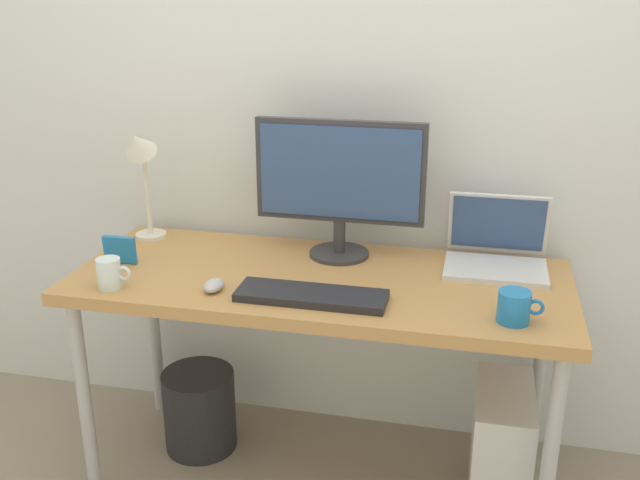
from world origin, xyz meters
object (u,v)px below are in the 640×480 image
Objects in this scene: computer_tower at (500,450)px; desk_lamp at (140,161)px; monitor at (340,180)px; laptop at (496,250)px; coffee_mug at (515,307)px; photo_frame at (120,249)px; glass_cup at (110,273)px; desk at (320,295)px; wastebasket at (200,410)px; keyboard at (312,296)px; mouse at (214,285)px.

desk_lamp is at bearing 170.64° from computer_tower.
laptop is (0.51, 0.02, -0.21)m from monitor.
coffee_mug is 0.61m from computer_tower.
laptop is 1.22m from photo_frame.
desk is at bearing 21.07° from glass_cup.
glass_cup is 0.36× the size of wastebasket.
photo_frame is at bearing -152.59° from wastebasket.
glass_cup is at bearing -158.93° from desk.
desk_lamp is 1.53m from computer_tower.
desk is at bearing 177.72° from computer_tower.
keyboard is 0.30m from mouse.
glass_cup is at bearing -114.40° from wastebasket.
wastebasket is at bearing 126.40° from mouse.
computer_tower is (1.19, 0.21, -0.58)m from glass_cup.
desk_lamp is 0.49m from glass_cup.
desk_lamp is 0.92m from wastebasket.
keyboard is at bearing 4.83° from glass_cup.
monitor is 0.75m from photo_frame.
mouse is 0.72× the size of coffee_mug.
wastebasket is (-1.05, 0.26, -0.64)m from coffee_mug.
glass_cup reaches higher than computer_tower.
wastebasket is at bearing 172.42° from desk.
mouse is at bearing -53.60° from wastebasket.
monitor is 0.78m from glass_cup.
coffee_mug is 1.18m from glass_cup.
computer_tower is at bearing 10.15° from mouse.
mouse is at bearing 8.78° from glass_cup.
mouse is 0.32m from glass_cup.
glass_cup is at bearing -159.12° from laptop.
monitor is 1.01m from computer_tower.
glass_cup is at bearing -178.41° from coffee_mug.
monitor is 1.00m from wastebasket.
desk is 3.70× the size of computer_tower.
mouse is (-0.82, -0.38, -0.04)m from laptop.
desk_lamp reaches higher than keyboard.
laptop is at bearing 11.47° from photo_frame.
desk is 3.53× the size of keyboard.
computer_tower is at bearing -20.07° from monitor.
desk is 17.27× the size of mouse.
computer_tower is 1.07m from wastebasket.
laptop is at bearing 96.80° from coffee_mug.
mouse is 0.82× the size of photo_frame.
desk_lamp is at bearing 152.25° from keyboard.
desk_lamp is 0.33m from photo_frame.
wastebasket is (-0.18, 0.24, -0.61)m from mouse.
glass_cup reaches higher than coffee_mug.
glass_cup is at bearing -146.16° from monitor.
computer_tower is at bearing -9.36° from desk_lamp.
keyboard is (0.69, -0.36, -0.28)m from desk_lamp.
desk is 4.86× the size of laptop.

